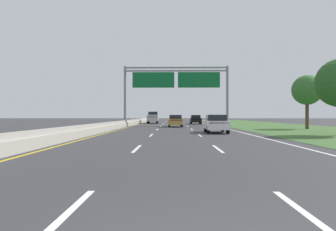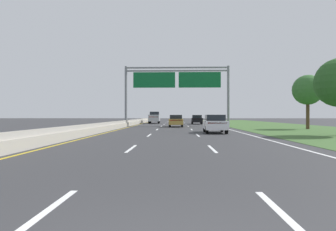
% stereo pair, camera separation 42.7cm
% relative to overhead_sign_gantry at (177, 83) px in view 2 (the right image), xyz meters
% --- Properties ---
extents(ground_plane, '(220.00, 220.00, 0.00)m').
position_rel_overhead_sign_gantry_xyz_m(ground_plane, '(-0.30, -4.08, -6.16)').
color(ground_plane, '#333335').
extents(lane_striping, '(11.96, 106.00, 0.01)m').
position_rel_overhead_sign_gantry_xyz_m(lane_striping, '(-0.30, -4.54, -6.16)').
color(lane_striping, white).
rests_on(lane_striping, ground).
extents(grass_verge_right, '(14.00, 110.00, 0.02)m').
position_rel_overhead_sign_gantry_xyz_m(grass_verge_right, '(13.65, -4.08, -6.15)').
color(grass_verge_right, '#3D602D').
rests_on(grass_verge_right, ground).
extents(median_barrier_concrete, '(0.60, 110.00, 0.85)m').
position_rel_overhead_sign_gantry_xyz_m(median_barrier_concrete, '(-6.90, -4.08, -5.81)').
color(median_barrier_concrete, '#A8A399').
rests_on(median_barrier_concrete, ground).
extents(overhead_sign_gantry, '(15.06, 0.42, 8.60)m').
position_rel_overhead_sign_gantry_xyz_m(overhead_sign_gantry, '(0.00, 0.00, 0.00)').
color(overhead_sign_gantry, gray).
rests_on(overhead_sign_gantry, ground).
extents(pickup_truck_silver, '(2.13, 5.45, 2.20)m').
position_rel_overhead_sign_gantry_xyz_m(pickup_truck_silver, '(-4.22, 13.19, -5.09)').
color(pickup_truck_silver, '#B2B5BA').
rests_on(pickup_truck_silver, ground).
extents(car_white_right_lane_sedan, '(1.95, 4.45, 1.57)m').
position_rel_overhead_sign_gantry_xyz_m(car_white_right_lane_sedan, '(3.27, -16.36, -5.34)').
color(car_white_right_lane_sedan, silver).
rests_on(car_white_right_lane_sedan, ground).
extents(car_black_right_lane_sedan, '(1.91, 4.43, 1.57)m').
position_rel_overhead_sign_gantry_xyz_m(car_black_right_lane_sedan, '(3.46, 8.65, -5.34)').
color(car_black_right_lane_sedan, black).
rests_on(car_black_right_lane_sedan, ground).
extents(car_gold_centre_lane_sedan, '(1.85, 4.41, 1.57)m').
position_rel_overhead_sign_gantry_xyz_m(car_gold_centre_lane_sedan, '(-0.14, -3.45, -5.34)').
color(car_gold_centre_lane_sedan, '#A38438').
rests_on(car_gold_centre_lane_sedan, ground).
extents(roadside_tree_mid, '(3.27, 3.27, 5.94)m').
position_rel_overhead_sign_gantry_xyz_m(roadside_tree_mid, '(14.29, -9.55, -1.88)').
color(roadside_tree_mid, '#4C3823').
rests_on(roadside_tree_mid, ground).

